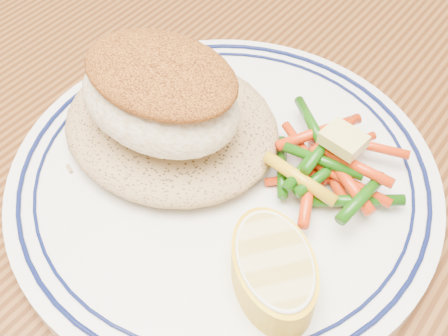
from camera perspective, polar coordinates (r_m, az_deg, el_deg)
dining_table at (r=0.45m, az=3.29°, el=-12.41°), size 1.50×0.90×0.75m
plate at (r=0.37m, az=0.00°, el=-1.05°), size 0.28×0.28×0.02m
rice_pilaf at (r=0.38m, az=-5.43°, el=4.75°), size 0.15×0.13×0.03m
fish_fillet at (r=0.35m, az=-6.55°, el=7.59°), size 0.11×0.08×0.05m
vegetable_pile at (r=0.36m, az=10.43°, el=0.29°), size 0.10×0.10×0.03m
butter_pat at (r=0.35m, az=12.05°, el=2.84°), size 0.03×0.02×0.01m
lemon_wedge at (r=0.31m, az=5.03°, el=-10.21°), size 0.09×0.09×0.03m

